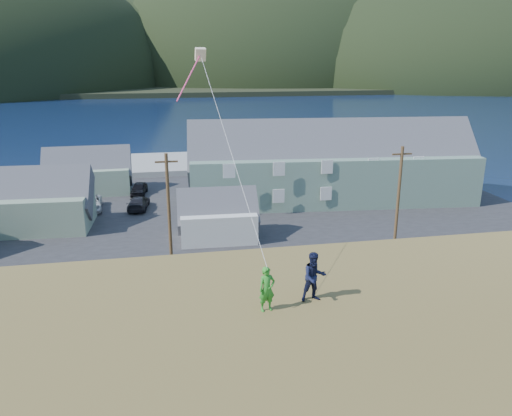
{
  "coord_description": "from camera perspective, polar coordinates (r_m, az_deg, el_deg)",
  "views": [
    {
      "loc": [
        -1.9,
        -33.36,
        15.59
      ],
      "look_at": [
        2.29,
        -11.39,
        8.8
      ],
      "focal_mm": 35.0,
      "sensor_mm": 36.0,
      "label": 1
    }
  ],
  "objects": [
    {
      "name": "ground",
      "position": [
        36.87,
        -6.9,
        -8.25
      ],
      "size": [
        900.0,
        900.0,
        0.0
      ],
      "primitive_type": "plane",
      "color": "#0A1638",
      "rests_on": "ground"
    },
    {
      "name": "grass_strip",
      "position": [
        35.05,
        -6.66,
        -9.55
      ],
      "size": [
        110.0,
        8.0,
        0.1
      ],
      "primitive_type": "cube",
      "color": "#4C3D19",
      "rests_on": "ground"
    },
    {
      "name": "waterfront_lot",
      "position": [
        52.73,
        -8.25,
        -0.42
      ],
      "size": [
        72.0,
        36.0,
        0.12
      ],
      "primitive_type": "cube",
      "color": "#28282B",
      "rests_on": "ground"
    },
    {
      "name": "wharf",
      "position": [
        75.02,
        -13.75,
        4.76
      ],
      "size": [
        26.0,
        14.0,
        0.9
      ],
      "primitive_type": "cube",
      "color": "gray",
      "rests_on": "ground"
    },
    {
      "name": "far_shore",
      "position": [
        363.66,
        -10.83,
        14.31
      ],
      "size": [
        900.0,
        320.0,
        2.0
      ],
      "primitive_type": "cube",
      "color": "black",
      "rests_on": "ground"
    },
    {
      "name": "far_hills",
      "position": [
        315.27,
        -4.09,
        14.39
      ],
      "size": [
        760.0,
        265.0,
        143.0
      ],
      "color": "black",
      "rests_on": "ground"
    },
    {
      "name": "lodge",
      "position": [
        56.03,
        8.58,
        5.03
      ],
      "size": [
        32.03,
        11.51,
        11.04
      ],
      "rotation": [
        0.0,
        0.0,
        -0.09
      ],
      "color": "slate",
      "rests_on": "waterfront_lot"
    },
    {
      "name": "shed_palegreen_near",
      "position": [
        50.55,
        -23.7,
        0.65
      ],
      "size": [
        10.1,
        6.64,
        7.15
      ],
      "rotation": [
        0.0,
        0.0,
        -0.05
      ],
      "color": "slate",
      "rests_on": "waterfront_lot"
    },
    {
      "name": "shed_white",
      "position": [
        43.98,
        -4.4,
        -0.94
      ],
      "size": [
        7.17,
        4.88,
        5.57
      ],
      "rotation": [
        0.0,
        0.0,
        -0.04
      ],
      "color": "silver",
      "rests_on": "waterfront_lot"
    },
    {
      "name": "shed_palegreen_far",
      "position": [
        62.24,
        -18.64,
        3.93
      ],
      "size": [
        10.16,
        6.0,
        6.72
      ],
      "rotation": [
        0.0,
        0.0,
        0.03
      ],
      "color": "gray",
      "rests_on": "waterfront_lot"
    },
    {
      "name": "utility_poles",
      "position": [
        36.55,
        -9.08,
        -0.79
      ],
      "size": [
        34.09,
        0.24,
        9.04
      ],
      "color": "#47331E",
      "rests_on": "waterfront_lot"
    },
    {
      "name": "parked_cars",
      "position": [
        56.39,
        -18.45,
        0.84
      ],
      "size": [
        24.41,
        12.59,
        1.54
      ],
      "color": "black",
      "rests_on": "waterfront_lot"
    },
    {
      "name": "kite_flyer_green",
      "position": [
        17.23,
        1.25,
        -9.25
      ],
      "size": [
        0.65,
        0.5,
        1.6
      ],
      "primitive_type": "imported",
      "rotation": [
        0.0,
        0.0,
        0.22
      ],
      "color": "#2A8B26",
      "rests_on": "hillside"
    },
    {
      "name": "kite_flyer_navy",
      "position": [
        17.96,
        6.66,
        -7.83
      ],
      "size": [
        0.94,
        0.76,
        1.83
      ],
      "primitive_type": "imported",
      "rotation": [
        0.0,
        0.0,
        0.07
      ],
      "color": "#131835",
      "rests_on": "hillside"
    },
    {
      "name": "kite_rig",
      "position": [
        22.77,
        -6.47,
        16.39
      ],
      "size": [
        1.32,
        4.19,
        10.57
      ],
      "color": "beige",
      "rests_on": "ground"
    }
  ]
}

